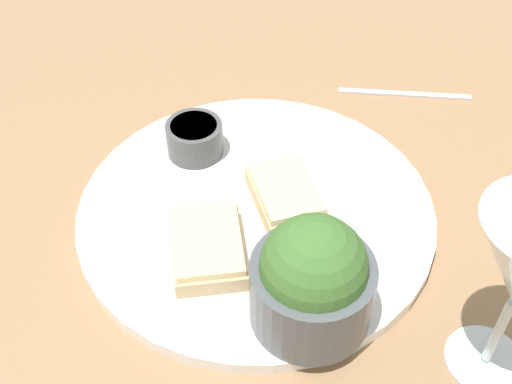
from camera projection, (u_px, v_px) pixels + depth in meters
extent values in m
plane|color=#93704C|center=(256.00, 216.00, 0.65)|extent=(4.00, 4.00, 0.00)
cylinder|color=white|center=(256.00, 211.00, 0.64)|extent=(0.35, 0.35, 0.01)
cylinder|color=#4C5156|center=(311.00, 292.00, 0.52)|extent=(0.10, 0.10, 0.06)
sphere|color=#3D6B2D|center=(314.00, 267.00, 0.50)|extent=(0.09, 0.09, 0.09)
cylinder|color=#4C4C4C|center=(195.00, 139.00, 0.68)|extent=(0.06, 0.06, 0.04)
cylinder|color=#D14C38|center=(194.00, 129.00, 0.67)|extent=(0.05, 0.05, 0.01)
cube|color=#D1B27F|center=(208.00, 249.00, 0.59)|extent=(0.10, 0.08, 0.02)
cube|color=beige|center=(207.00, 240.00, 0.58)|extent=(0.09, 0.07, 0.01)
cube|color=#D1B27F|center=(285.00, 198.00, 0.63)|extent=(0.09, 0.06, 0.02)
cube|color=beige|center=(286.00, 189.00, 0.62)|extent=(0.08, 0.06, 0.01)
cylinder|color=silver|center=(485.00, 359.00, 0.53)|extent=(0.07, 0.07, 0.01)
cylinder|color=silver|center=(498.00, 332.00, 0.50)|extent=(0.01, 0.01, 0.08)
cube|color=silver|center=(405.00, 93.00, 0.79)|extent=(0.07, 0.15, 0.01)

